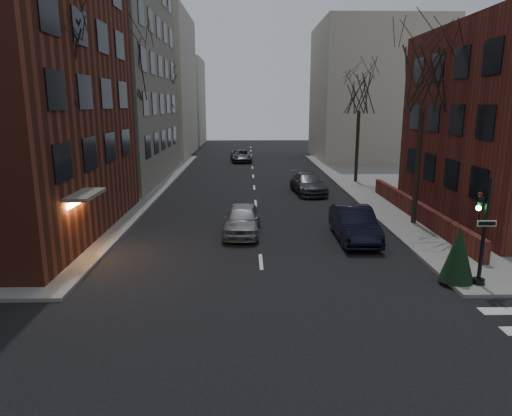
% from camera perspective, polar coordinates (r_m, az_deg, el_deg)
% --- Properties ---
extents(building_left_tan, '(18.00, 18.00, 28.00)m').
position_cam_1_polar(building_left_tan, '(44.52, -24.53, 21.26)').
color(building_left_tan, gray).
rests_on(building_left_tan, ground).
extents(low_wall_right, '(0.35, 16.00, 1.00)m').
position_cam_1_polar(low_wall_right, '(28.22, 19.39, -0.20)').
color(low_wall_right, maroon).
rests_on(low_wall_right, sidewalk_far_right).
extents(building_distant_la, '(14.00, 16.00, 18.00)m').
position_cam_1_polar(building_distant_la, '(63.44, -14.77, 14.57)').
color(building_distant_la, '#B8AF9B').
rests_on(building_distant_la, ground).
extents(building_distant_ra, '(14.00, 14.00, 16.00)m').
position_cam_1_polar(building_distant_ra, '(58.85, 14.64, 13.76)').
color(building_distant_ra, '#B8AF9B').
rests_on(building_distant_ra, ground).
extents(building_distant_lb, '(10.00, 12.00, 14.00)m').
position_cam_1_polar(building_distant_lb, '(79.71, -10.37, 12.91)').
color(building_distant_lb, '#B8AF9B').
rests_on(building_distant_lb, ground).
extents(traffic_signal, '(0.76, 0.44, 4.00)m').
position_cam_1_polar(traffic_signal, '(18.52, 26.37, -3.42)').
color(traffic_signal, black).
rests_on(traffic_signal, sidewalk_far_right).
extents(tree_left_a, '(4.18, 4.18, 10.26)m').
position_cam_1_polar(tree_left_a, '(22.37, -23.70, 16.44)').
color(tree_left_a, '#2D231C').
rests_on(tree_left_a, sidewalk_far_left).
extents(tree_left_b, '(4.40, 4.40, 10.80)m').
position_cam_1_polar(tree_left_b, '(33.82, -15.84, 16.20)').
color(tree_left_b, '#2D231C').
rests_on(tree_left_b, sidewalk_far_left).
extents(tree_left_c, '(3.96, 3.96, 9.72)m').
position_cam_1_polar(tree_left_c, '(47.47, -11.47, 14.26)').
color(tree_left_c, '#2D231C').
rests_on(tree_left_c, sidewalk_far_left).
extents(tree_right_a, '(3.96, 3.96, 9.72)m').
position_cam_1_polar(tree_right_a, '(26.49, 20.33, 15.03)').
color(tree_right_a, '#2D231C').
rests_on(tree_right_a, sidewalk_far_right).
extents(tree_right_b, '(3.74, 3.74, 9.18)m').
position_cam_1_polar(tree_right_b, '(39.87, 12.85, 13.87)').
color(tree_right_b, '#2D231C').
rests_on(tree_right_b, sidewalk_far_right).
extents(streetlamp_near, '(0.36, 0.36, 6.28)m').
position_cam_1_polar(streetlamp_near, '(29.82, -16.08, 7.69)').
color(streetlamp_near, black).
rests_on(streetlamp_near, sidewalk_far_left).
extents(streetlamp_far, '(0.36, 0.36, 6.28)m').
position_cam_1_polar(streetlamp_far, '(49.39, -10.17, 9.85)').
color(streetlamp_far, black).
rests_on(streetlamp_far, sidewalk_far_left).
extents(parked_sedan, '(1.80, 5.06, 1.66)m').
position_cam_1_polar(parked_sedan, '(23.30, 12.18, -1.95)').
color(parked_sedan, black).
rests_on(parked_sedan, ground).
extents(car_lane_silver, '(2.08, 4.65, 1.55)m').
position_cam_1_polar(car_lane_silver, '(23.88, -1.75, -1.44)').
color(car_lane_silver, '#939498').
rests_on(car_lane_silver, ground).
extents(car_lane_gray, '(2.64, 5.42, 1.52)m').
position_cam_1_polar(car_lane_gray, '(35.00, 6.54, 3.06)').
color(car_lane_gray, '#3A3A3E').
rests_on(car_lane_gray, ground).
extents(car_lane_far, '(2.72, 5.16, 1.38)m').
position_cam_1_polar(car_lane_far, '(54.16, -1.87, 6.53)').
color(car_lane_far, '#434449').
rests_on(car_lane_far, ground).
extents(evergreen_shrub, '(1.58, 1.58, 2.10)m').
position_cam_1_polar(evergreen_shrub, '(18.70, 23.97, -5.30)').
color(evergreen_shrub, black).
rests_on(evergreen_shrub, sidewalk_far_right).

